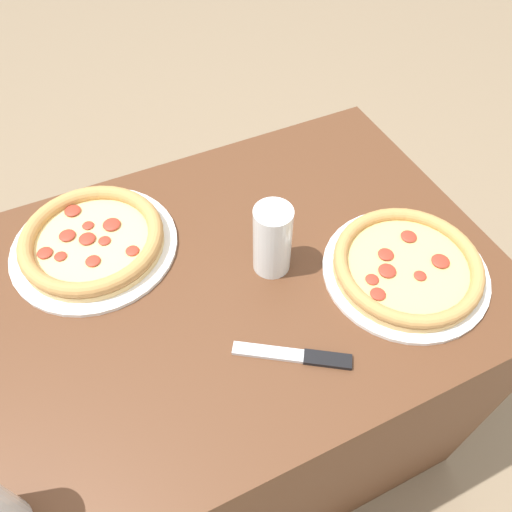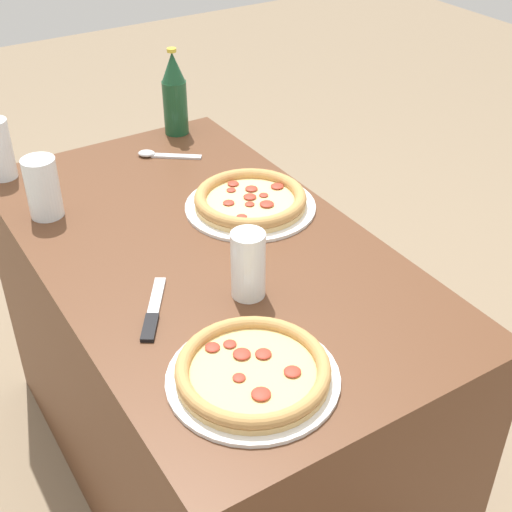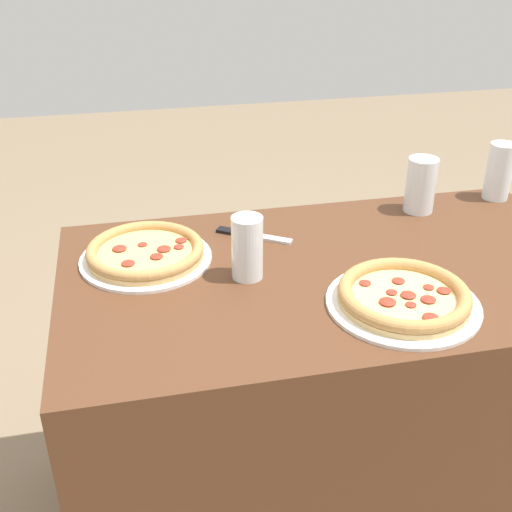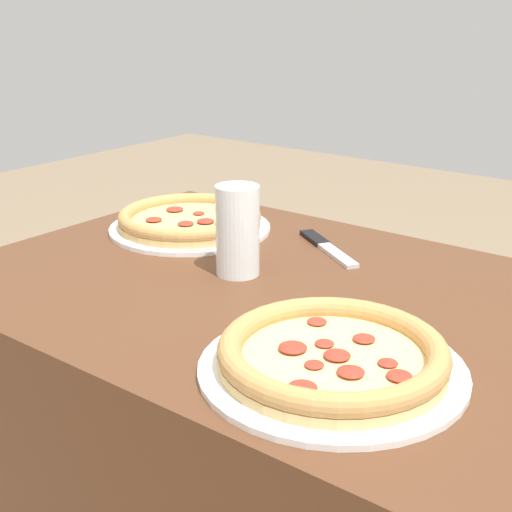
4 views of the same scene
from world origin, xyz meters
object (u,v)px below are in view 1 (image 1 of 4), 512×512
(pizza_pepperoni, at_px, (93,241))
(pizza_margherita, at_px, (407,266))
(knife, at_px, (298,356))
(glass_water, at_px, (272,243))

(pizza_pepperoni, distance_m, pizza_margherita, 0.58)
(knife, bearing_deg, glass_water, 76.36)
(pizza_margherita, bearing_deg, knife, -165.56)
(pizza_pepperoni, height_order, knife, pizza_pepperoni)
(pizza_margherita, distance_m, knife, 0.27)
(pizza_margherita, relative_size, knife, 1.72)
(knife, bearing_deg, pizza_pepperoni, 123.18)
(pizza_pepperoni, xyz_separation_m, knife, (0.24, -0.37, -0.02))
(pizza_margherita, distance_m, glass_water, 0.25)
(pizza_pepperoni, xyz_separation_m, glass_water, (0.29, -0.18, 0.04))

